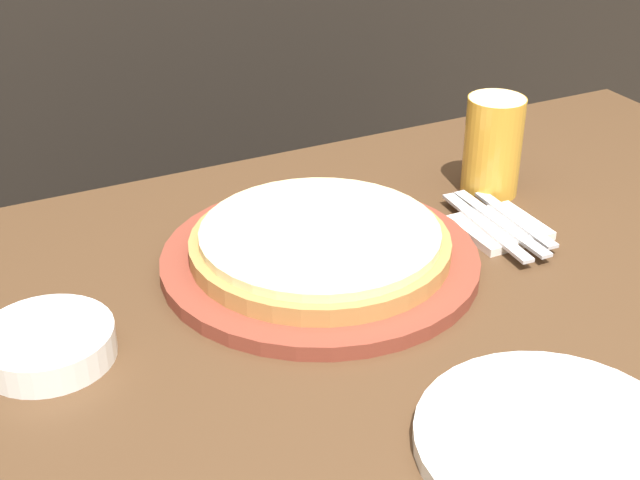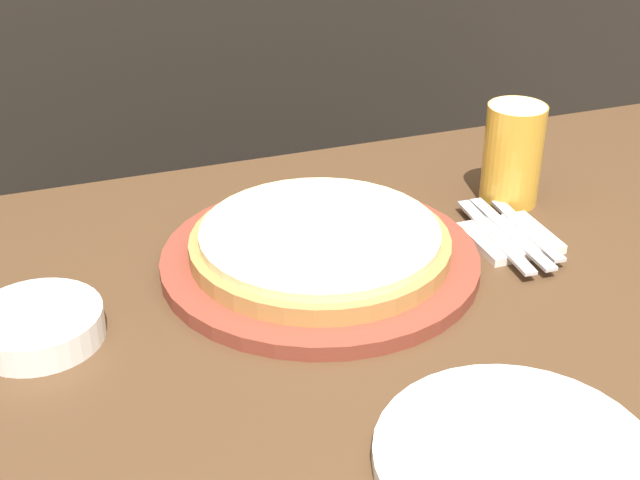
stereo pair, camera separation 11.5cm
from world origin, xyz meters
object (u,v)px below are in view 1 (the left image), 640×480
object	(u,v)px
pizza_on_board	(320,250)
dinner_plate	(554,442)
dinner_knife	(500,222)
beer_glass	(493,142)
fork	(486,226)
spoon	(515,219)
side_bowl	(47,344)

from	to	relation	value
pizza_on_board	dinner_plate	world-z (taller)	pizza_on_board
pizza_on_board	dinner_knife	bearing A→B (deg)	-5.55
beer_glass	fork	world-z (taller)	beer_glass
fork	spoon	distance (m)	0.05
fork	pizza_on_board	bearing A→B (deg)	173.89
dinner_plate	fork	distance (m)	0.43
beer_glass	dinner_knife	world-z (taller)	beer_glass
beer_glass	pizza_on_board	bearing A→B (deg)	-165.48
pizza_on_board	beer_glass	size ratio (longest dim) A/B	2.75
dinner_plate	dinner_knife	world-z (taller)	dinner_plate
beer_glass	dinner_knife	size ratio (longest dim) A/B	0.72
pizza_on_board	dinner_knife	xyz separation A→B (m)	(0.27, -0.03, -0.01)
dinner_plate	side_bowl	distance (m)	0.55
beer_glass	dinner_knife	xyz separation A→B (m)	(-0.06, -0.11, -0.07)
pizza_on_board	side_bowl	bearing A→B (deg)	-173.29
side_bowl	dinner_knife	size ratio (longest dim) A/B	0.71
dinner_knife	dinner_plate	bearing A→B (deg)	-119.66
side_bowl	spoon	size ratio (longest dim) A/B	0.84
pizza_on_board	spoon	size ratio (longest dim) A/B	2.32
dinner_plate	fork	world-z (taller)	dinner_plate
spoon	dinner_plate	bearing A→B (deg)	-122.38
pizza_on_board	beer_glass	bearing A→B (deg)	14.52
dinner_knife	side_bowl	bearing A→B (deg)	-178.53
beer_glass	dinner_knife	bearing A→B (deg)	-118.68
beer_glass	dinner_plate	xyz separation A→B (m)	(-0.28, -0.50, -0.07)
dinner_plate	dinner_knife	size ratio (longest dim) A/B	1.30
pizza_on_board	side_bowl	xyz separation A→B (m)	(-0.36, -0.04, -0.01)
fork	spoon	xyz separation A→B (m)	(0.05, 0.00, 0.00)
beer_glass	dinner_plate	distance (m)	0.58
beer_glass	dinner_plate	world-z (taller)	beer_glass
spoon	dinner_knife	bearing A→B (deg)	180.00
pizza_on_board	spoon	bearing A→B (deg)	-5.08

